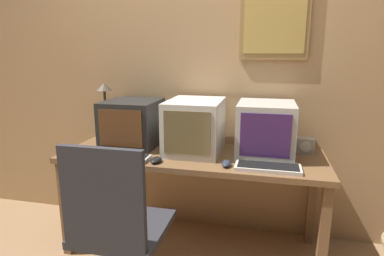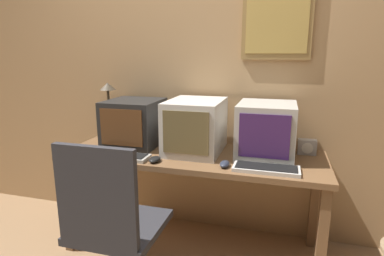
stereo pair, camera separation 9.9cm
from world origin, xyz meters
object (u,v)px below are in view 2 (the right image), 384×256
at_px(keyboard_side, 266,168).
at_px(monitor_right, 266,130).
at_px(desk_lamp, 108,99).
at_px(monitor_center, 195,126).
at_px(office_chair, 115,241).
at_px(keyboard_main, 116,156).
at_px(mouse_near_keyboard, 155,159).
at_px(monitor_left, 134,123).
at_px(mouse_far_corner, 225,164).
at_px(desk_clock, 307,147).

bearing_deg(keyboard_side, monitor_right, 94.96).
bearing_deg(desk_lamp, monitor_center, -11.66).
distance_m(monitor_center, keyboard_side, 0.59).
relative_size(monitor_right, office_chair, 0.43).
xyz_separation_m(keyboard_main, mouse_near_keyboard, (0.28, -0.01, 0.00)).
bearing_deg(desk_lamp, monitor_right, -5.97).
bearing_deg(desk_lamp, keyboard_side, -18.33).
bearing_deg(monitor_center, monitor_left, 175.78).
distance_m(monitor_right, mouse_far_corner, 0.40).
height_order(keyboard_main, keyboard_side, same).
xyz_separation_m(monitor_left, monitor_center, (0.48, -0.04, 0.01)).
height_order(monitor_right, office_chair, monitor_right).
bearing_deg(desk_clock, keyboard_main, -160.78).
xyz_separation_m(desk_lamp, office_chair, (0.52, -0.90, -0.60)).
bearing_deg(mouse_far_corner, monitor_left, 157.91).
bearing_deg(desk_clock, monitor_center, -169.47).
bearing_deg(keyboard_side, mouse_near_keyboard, -177.01).
distance_m(monitor_right, office_chair, 1.14).
xyz_separation_m(keyboard_main, desk_lamp, (-0.29, 0.44, 0.30)).
xyz_separation_m(monitor_center, monitor_right, (0.47, 0.03, -0.00)).
xyz_separation_m(mouse_near_keyboard, office_chair, (-0.04, -0.45, -0.30)).
height_order(monitor_center, mouse_near_keyboard, monitor_center).
bearing_deg(keyboard_side, desk_lamp, 161.67).
bearing_deg(monitor_right, keyboard_side, -85.04).
bearing_deg(office_chair, desk_clock, 42.35).
bearing_deg(monitor_center, mouse_near_keyboard, -121.97).
height_order(monitor_right, keyboard_main, monitor_right).
xyz_separation_m(monitor_left, keyboard_side, (0.98, -0.29, -0.15)).
xyz_separation_m(monitor_right, keyboard_main, (-0.94, -0.31, -0.16)).
relative_size(monitor_center, keyboard_side, 1.24).
xyz_separation_m(monitor_right, mouse_far_corner, (-0.22, -0.29, -0.16)).
xyz_separation_m(monitor_center, mouse_far_corner, (0.25, -0.26, -0.16)).
distance_m(monitor_left, desk_clock, 1.23).
bearing_deg(desk_lamp, mouse_far_corner, -22.51).
height_order(monitor_left, office_chair, monitor_left).
height_order(desk_clock, desk_lamp, desk_lamp).
xyz_separation_m(monitor_right, office_chair, (-0.70, -0.77, -0.46)).
relative_size(keyboard_main, keyboard_side, 1.18).
distance_m(monitor_left, monitor_center, 0.48).
relative_size(monitor_left, office_chair, 0.42).
height_order(monitor_center, keyboard_main, monitor_center).
bearing_deg(desk_lamp, monitor_left, -23.64).
relative_size(keyboard_side, desk_lamp, 0.86).
bearing_deg(desk_clock, keyboard_side, -121.72).
distance_m(desk_clock, desk_lamp, 1.52).
distance_m(keyboard_main, mouse_far_corner, 0.72).
bearing_deg(desk_lamp, mouse_near_keyboard, -38.33).
bearing_deg(desk_clock, mouse_far_corner, -140.71).
bearing_deg(monitor_right, mouse_near_keyboard, -153.88).
relative_size(keyboard_main, office_chair, 0.46).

